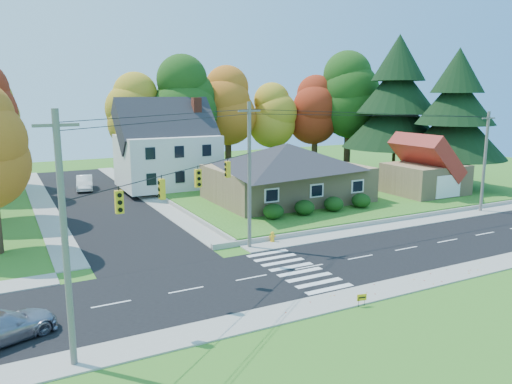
% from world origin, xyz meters
% --- Properties ---
extents(ground, '(120.00, 120.00, 0.00)m').
position_xyz_m(ground, '(0.00, 0.00, 0.00)').
color(ground, '#3D7923').
extents(road_main, '(90.00, 8.00, 0.02)m').
position_xyz_m(road_main, '(0.00, 0.00, 0.01)').
color(road_main, black).
rests_on(road_main, ground).
extents(road_cross, '(8.00, 44.00, 0.02)m').
position_xyz_m(road_cross, '(-8.00, 26.00, 0.01)').
color(road_cross, black).
rests_on(road_cross, ground).
extents(sidewalk_north, '(90.00, 2.00, 0.08)m').
position_xyz_m(sidewalk_north, '(0.00, 5.00, 0.04)').
color(sidewalk_north, '#9C9A90').
rests_on(sidewalk_north, ground).
extents(sidewalk_south, '(90.00, 2.00, 0.08)m').
position_xyz_m(sidewalk_south, '(0.00, -5.00, 0.04)').
color(sidewalk_south, '#9C9A90').
rests_on(sidewalk_south, ground).
extents(lawn, '(30.00, 30.00, 0.50)m').
position_xyz_m(lawn, '(13.00, 21.00, 0.25)').
color(lawn, '#3D7923').
rests_on(lawn, ground).
extents(ranch_house, '(14.60, 10.60, 5.40)m').
position_xyz_m(ranch_house, '(8.00, 16.00, 3.27)').
color(ranch_house, tan).
rests_on(ranch_house, lawn).
extents(colonial_house, '(10.40, 8.40, 9.60)m').
position_xyz_m(colonial_house, '(0.04, 28.00, 4.58)').
color(colonial_house, silver).
rests_on(colonial_house, lawn).
extents(garage, '(7.30, 6.30, 4.60)m').
position_xyz_m(garage, '(22.00, 11.99, 2.84)').
color(garage, tan).
rests_on(garage, lawn).
extents(hedge_row, '(10.70, 1.70, 1.27)m').
position_xyz_m(hedge_row, '(7.50, 9.80, 1.14)').
color(hedge_row, '#163A10').
rests_on(hedge_row, lawn).
extents(traffic_infrastructure, '(38.10, 10.66, 10.00)m').
position_xyz_m(traffic_infrastructure, '(-0.15, 1.35, 5.15)').
color(traffic_infrastructure, '#666059').
rests_on(traffic_infrastructure, ground).
extents(tree_lot_0, '(6.72, 6.72, 12.51)m').
position_xyz_m(tree_lot_0, '(-2.00, 34.00, 8.31)').
color(tree_lot_0, '#3F2A19').
rests_on(tree_lot_0, lawn).
extents(tree_lot_1, '(7.84, 7.84, 14.60)m').
position_xyz_m(tree_lot_1, '(4.00, 33.00, 9.61)').
color(tree_lot_1, '#3F2A19').
rests_on(tree_lot_1, lawn).
extents(tree_lot_2, '(7.28, 7.28, 13.56)m').
position_xyz_m(tree_lot_2, '(10.00, 34.00, 8.96)').
color(tree_lot_2, '#3F2A19').
rests_on(tree_lot_2, lawn).
extents(tree_lot_3, '(6.16, 6.16, 11.47)m').
position_xyz_m(tree_lot_3, '(16.00, 33.00, 7.65)').
color(tree_lot_3, '#3F2A19').
rests_on(tree_lot_3, lawn).
extents(tree_lot_4, '(6.72, 6.72, 12.51)m').
position_xyz_m(tree_lot_4, '(22.00, 32.00, 8.31)').
color(tree_lot_4, '#3F2A19').
rests_on(tree_lot_4, lawn).
extents(tree_lot_5, '(8.40, 8.40, 15.64)m').
position_xyz_m(tree_lot_5, '(26.00, 30.00, 10.27)').
color(tree_lot_5, '#3F2A19').
rests_on(tree_lot_5, lawn).
extents(conifer_east_a, '(12.80, 12.80, 16.96)m').
position_xyz_m(conifer_east_a, '(27.00, 22.00, 9.39)').
color(conifer_east_a, '#3F2A19').
rests_on(conifer_east_a, lawn).
extents(conifer_east_b, '(11.20, 11.20, 14.84)m').
position_xyz_m(conifer_east_b, '(28.00, 14.00, 8.28)').
color(conifer_east_b, '#3F2A19').
rests_on(conifer_east_b, lawn).
extents(white_car, '(2.40, 4.98, 1.57)m').
position_xyz_m(white_car, '(-8.15, 32.57, 0.81)').
color(white_car, white).
rests_on(white_car, road_cross).
extents(fire_hydrant, '(0.46, 0.36, 0.81)m').
position_xyz_m(fire_hydrant, '(0.55, 5.59, 0.39)').
color(fire_hydrant, yellow).
rests_on(fire_hydrant, ground).
extents(yard_sign, '(0.52, 0.14, 0.65)m').
position_xyz_m(yard_sign, '(-0.88, -6.06, 0.46)').
color(yard_sign, black).
rests_on(yard_sign, ground).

